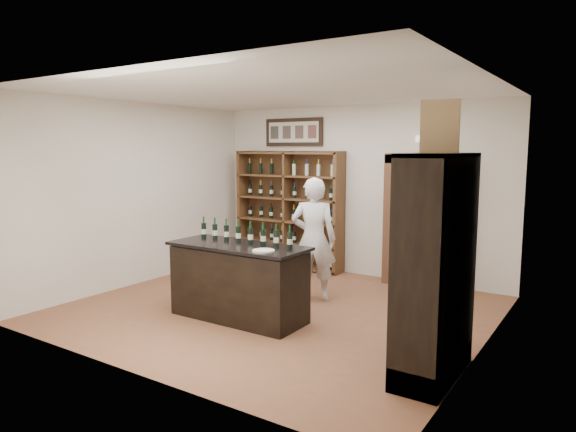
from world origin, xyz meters
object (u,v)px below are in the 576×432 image
object	(u,v)px
tasting_counter	(238,282)
shopkeeper	(314,239)
counter_bottle_0	(204,230)
side_cabinet	(438,302)
wine_shelf	(290,209)
wine_crate	(440,126)

from	to	relation	value
tasting_counter	shopkeeper	size ratio (longest dim) A/B	1.03
counter_bottle_0	side_cabinet	size ratio (longest dim) A/B	0.14
tasting_counter	side_cabinet	xyz separation A→B (m)	(2.72, -0.30, 0.26)
wine_shelf	side_cabinet	size ratio (longest dim) A/B	1.00
counter_bottle_0	wine_shelf	bearing A→B (deg)	97.73
counter_bottle_0	wine_crate	size ratio (longest dim) A/B	0.60
wine_crate	wine_shelf	bearing A→B (deg)	128.74
side_cabinet	wine_crate	distance (m)	1.70
wine_shelf	tasting_counter	world-z (taller)	wine_shelf
side_cabinet	shopkeeper	size ratio (longest dim) A/B	1.20
wine_shelf	counter_bottle_0	bearing A→B (deg)	-82.27
tasting_counter	wine_crate	bearing A→B (deg)	-5.38
wine_shelf	shopkeeper	distance (m)	2.21
counter_bottle_0	wine_crate	distance (m)	3.66
tasting_counter	wine_crate	distance (m)	3.32
wine_shelf	wine_crate	distance (m)	5.11
tasting_counter	counter_bottle_0	bearing A→B (deg)	169.37
tasting_counter	counter_bottle_0	world-z (taller)	counter_bottle_0
wine_shelf	shopkeeper	world-z (taller)	wine_shelf
counter_bottle_0	side_cabinet	distance (m)	3.49
wine_shelf	tasting_counter	size ratio (longest dim) A/B	1.17
wine_shelf	wine_crate	world-z (taller)	wine_crate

